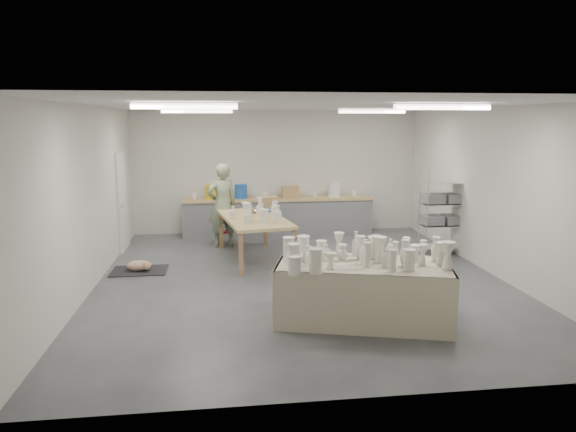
{
  "coord_description": "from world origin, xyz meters",
  "views": [
    {
      "loc": [
        -1.31,
        -8.61,
        2.75
      ],
      "look_at": [
        -0.16,
        0.44,
        1.05
      ],
      "focal_mm": 32.0,
      "sensor_mm": 36.0,
      "label": 1
    }
  ],
  "objects": [
    {
      "name": "rug",
      "position": [
        -2.9,
        0.83,
        0.01
      ],
      "size": [
        1.0,
        0.7,
        0.02
      ],
      "primitive_type": "cube",
      "color": "black",
      "rests_on": "ground"
    },
    {
      "name": "wire_shelf",
      "position": [
        3.2,
        1.4,
        0.92
      ],
      "size": [
        0.88,
        0.48,
        1.8
      ],
      "color": "silver",
      "rests_on": "ground"
    },
    {
      "name": "room",
      "position": [
        -0.11,
        0.08,
        2.06
      ],
      "size": [
        8.0,
        8.02,
        3.0
      ],
      "color": "#424449",
      "rests_on": "ground"
    },
    {
      "name": "red_stool",
      "position": [
        -1.35,
        2.86,
        0.25
      ],
      "size": [
        0.34,
        0.34,
        0.28
      ],
      "rotation": [
        0.0,
        0.0,
        0.14
      ],
      "color": "red",
      "rests_on": "ground"
    },
    {
      "name": "potter",
      "position": [
        -1.35,
        2.59,
        0.92
      ],
      "size": [
        0.78,
        0.64,
        1.85
      ],
      "primitive_type": "imported",
      "rotation": [
        0.0,
        0.0,
        3.48
      ],
      "color": "gray",
      "rests_on": "ground"
    },
    {
      "name": "cat",
      "position": [
        -2.88,
        0.82,
        0.12
      ],
      "size": [
        0.48,
        0.36,
        0.19
      ],
      "rotation": [
        0.0,
        0.0,
        -0.13
      ],
      "color": "white",
      "rests_on": "rug"
    },
    {
      "name": "drying_table",
      "position": [
        0.56,
        -2.0,
        0.46
      ],
      "size": [
        2.56,
        1.72,
        1.2
      ],
      "rotation": [
        0.0,
        0.0,
        -0.26
      ],
      "color": "olive",
      "rests_on": "ground"
    },
    {
      "name": "back_counter",
      "position": [
        -0.01,
        3.68,
        0.49
      ],
      "size": [
        4.6,
        0.6,
        1.24
      ],
      "color": "tan",
      "rests_on": "ground"
    },
    {
      "name": "work_table",
      "position": [
        -0.66,
        1.54,
        0.85
      ],
      "size": [
        1.49,
        2.41,
        1.19
      ],
      "rotation": [
        0.0,
        0.0,
        0.17
      ],
      "color": "tan",
      "rests_on": "ground"
    }
  ]
}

